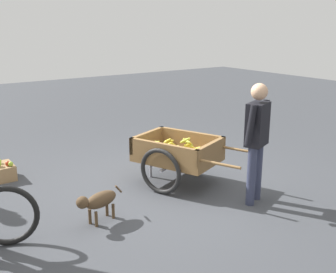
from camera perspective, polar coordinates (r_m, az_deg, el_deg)
name	(u,v)px	position (r m, az deg, el deg)	size (l,w,h in m)	color
ground_plane	(161,191)	(5.69, -0.92, -7.61)	(24.00, 24.00, 0.00)	#3D3F44
fruit_cart	(177,155)	(5.81, 1.31, -2.52)	(1.81, 1.33, 0.69)	olive
vendor_person	(257,133)	(5.20, 12.23, 0.42)	(0.31, 0.56, 1.54)	#333851
dog	(98,201)	(4.82, -9.63, -8.78)	(0.30, 0.65, 0.40)	#4C3823
apple_crate	(2,171)	(6.56, -22.04, -4.49)	(0.44, 0.32, 0.31)	#99754C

